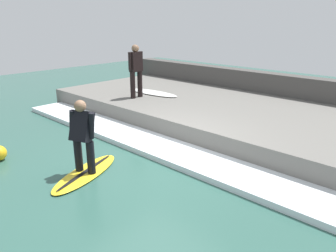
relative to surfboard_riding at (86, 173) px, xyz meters
The scene contains 8 objects.
ground_plane 1.47m from the surfboard_riding, 21.91° to the right, with size 28.00×28.00×0.00m, color #2D564C.
concrete_ledge 4.68m from the surfboard_riding, ahead, with size 4.40×12.20×0.54m, color #66635E.
back_wall 7.13m from the surfboard_riding, ahead, with size 0.50×12.81×1.20m, color #474442.
wave_foam_crest 1.98m from the surfboard_riding, 16.15° to the right, with size 1.08×11.59×0.13m, color silver.
surfboard_riding is the anchor object (origin of this frame).
surfer_riding 0.83m from the surfboard_riding, 14.04° to the right, with size 0.50×0.59×1.44m.
surfer_waiting_near 4.58m from the surfboard_riding, 35.12° to the left, with size 0.55×0.25×1.63m.
surfboard_waiting_near 5.03m from the surfboard_riding, 30.38° to the left, with size 0.71×2.00×0.06m.
Camera 1 is at (-4.49, -4.63, 2.92)m, focal length 35.00 mm.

